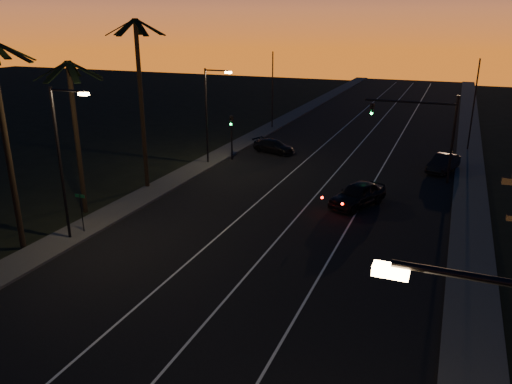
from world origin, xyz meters
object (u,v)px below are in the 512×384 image
at_px(lead_car, 358,194).
at_px(cross_car, 274,146).
at_px(signal_mast, 423,122).
at_px(right_car, 443,163).

distance_m(lead_car, cross_car, 15.89).
relative_size(signal_mast, cross_car, 1.51).
relative_size(lead_car, right_car, 1.22).
relative_size(signal_mast, right_car, 1.51).
height_order(signal_mast, cross_car, signal_mast).
distance_m(right_car, cross_car, 15.80).
bearing_deg(right_car, signal_mast, -119.45).
distance_m(signal_mast, cross_car, 15.06).
bearing_deg(cross_car, signal_mast, -16.02).
bearing_deg(lead_car, right_car, 64.93).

